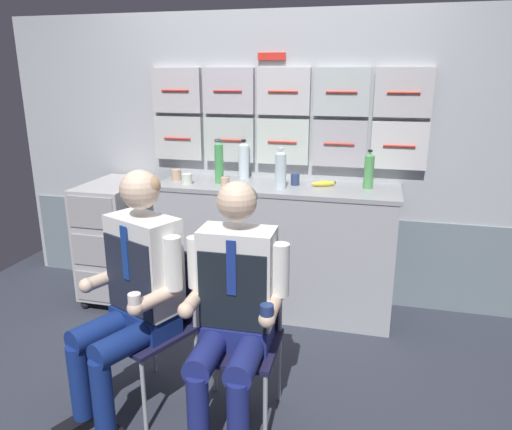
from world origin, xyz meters
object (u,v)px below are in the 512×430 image
(water_bottle_tall, at_px, (244,160))
(folding_chair_center, at_px, (242,320))
(snack_banana, at_px, (323,184))
(crew_member_center, at_px, (233,303))
(service_trolley, at_px, (117,237))
(coffee_cup_white, at_px, (225,181))
(folding_chair_left, at_px, (160,309))
(crew_member_left, at_px, (133,285))

(water_bottle_tall, bearing_deg, folding_chair_center, -74.79)
(snack_banana, bearing_deg, crew_member_center, -100.48)
(service_trolley, bearing_deg, water_bottle_tall, 16.00)
(crew_member_center, distance_m, coffee_cup_white, 1.33)
(snack_banana, bearing_deg, folding_chair_center, -102.02)
(folding_chair_left, relative_size, folding_chair_center, 1.00)
(water_bottle_tall, height_order, snack_banana, water_bottle_tall)
(folding_chair_center, height_order, crew_member_center, crew_member_center)
(folding_chair_left, relative_size, crew_member_center, 0.66)
(service_trolley, distance_m, water_bottle_tall, 1.15)
(folding_chair_left, distance_m, folding_chair_center, 0.46)
(service_trolley, height_order, folding_chair_left, service_trolley)
(crew_member_left, distance_m, crew_member_center, 0.53)
(crew_member_left, distance_m, folding_chair_center, 0.58)
(service_trolley, distance_m, coffee_cup_white, 1.01)
(folding_chair_left, distance_m, crew_member_center, 0.53)
(folding_chair_center, xyz_separation_m, crew_member_center, (0.00, -0.16, 0.18))
(folding_chair_left, relative_size, crew_member_left, 0.65)
(crew_member_center, xyz_separation_m, coffee_cup_white, (-0.43, 1.23, 0.30))
(service_trolley, height_order, snack_banana, snack_banana)
(crew_member_left, bearing_deg, crew_member_center, -2.91)
(coffee_cup_white, relative_size, snack_banana, 0.36)
(service_trolley, bearing_deg, snack_banana, 5.55)
(coffee_cup_white, height_order, snack_banana, coffee_cup_white)
(service_trolley, height_order, crew_member_center, crew_member_center)
(crew_member_left, distance_m, coffee_cup_white, 1.24)
(crew_member_left, bearing_deg, coffee_cup_white, 85.18)
(folding_chair_center, bearing_deg, coffee_cup_white, 111.77)
(folding_chair_left, relative_size, snack_banana, 4.80)
(folding_chair_center, distance_m, water_bottle_tall, 1.49)
(service_trolley, bearing_deg, coffee_cup_white, 1.26)
(crew_member_left, relative_size, coffee_cup_white, 20.35)
(crew_member_left, height_order, coffee_cup_white, crew_member_left)
(snack_banana, bearing_deg, coffee_cup_white, -169.01)
(crew_member_left, xyz_separation_m, snack_banana, (0.78, 1.33, 0.27))
(service_trolley, xyz_separation_m, crew_member_center, (1.31, -1.21, 0.19))
(folding_chair_left, distance_m, crew_member_left, 0.25)
(snack_banana, bearing_deg, crew_member_left, -120.44)
(folding_chair_left, height_order, snack_banana, snack_banana)
(folding_chair_left, xyz_separation_m, folding_chair_center, (0.46, -0.01, 0.00))
(folding_chair_left, bearing_deg, folding_chair_center, -1.42)
(water_bottle_tall, xyz_separation_m, snack_banana, (0.61, -0.12, -0.12))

